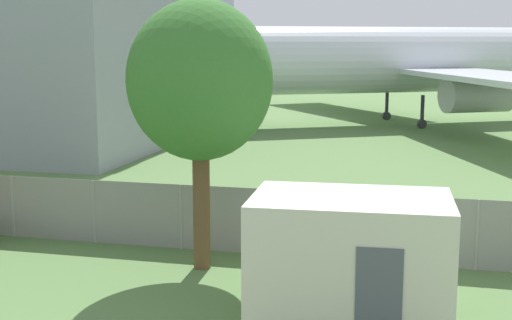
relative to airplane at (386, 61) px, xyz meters
The scene contains 4 objects.
perimeter_fence 30.99m from the airplane, 96.36° to the right, with size 56.07×0.07×1.77m.
airplane is the anchor object (origin of this frame).
portable_cabin 34.85m from the airplane, 87.40° to the right, with size 4.01×2.75×2.58m.
tree_behind_benches 32.14m from the airplane, 94.21° to the right, with size 3.49×3.49×6.56m.
Camera 1 is at (6.41, -7.19, 5.57)m, focal length 50.00 mm.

